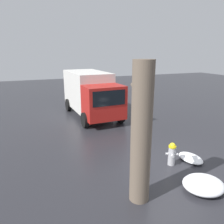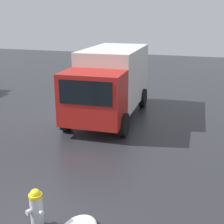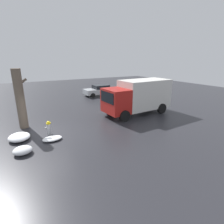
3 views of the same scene
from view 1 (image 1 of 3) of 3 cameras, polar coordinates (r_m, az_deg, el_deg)
The scene contains 6 objects.
ground_plane at distance 9.16m, azimuth 15.15°, elevation -13.10°, with size 60.00×60.00×0.00m, color #28282D.
fire_hydrant at distance 8.95m, azimuth 15.37°, elevation -10.44°, with size 0.39×0.46×0.92m.
tree_trunk at distance 6.17m, azimuth 7.62°, elevation -5.83°, with size 0.90×0.59×4.12m.
delivery_truck at distance 15.00m, azimuth -5.64°, elevation 5.11°, with size 6.22×2.79×2.96m.
snow_pile_curbside at distance 7.93m, azimuth 22.77°, elevation -17.07°, with size 1.23×1.34×0.39m.
snow_pile_by_tree at distance 9.67m, azimuth 19.84°, elevation -11.23°, with size 1.14×0.76×0.21m.
Camera 1 is at (-6.30, 5.07, 4.31)m, focal length 35.00 mm.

